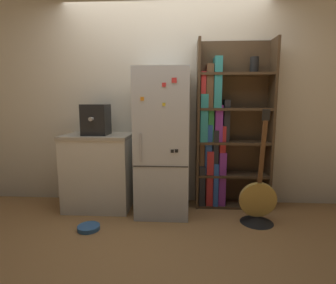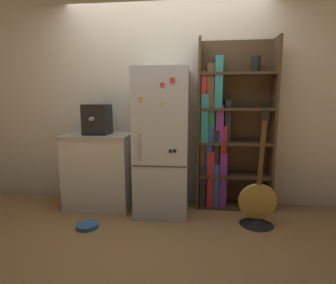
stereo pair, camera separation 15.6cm
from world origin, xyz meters
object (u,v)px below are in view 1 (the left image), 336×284
at_px(bookshelf, 222,134).
at_px(pet_bowl, 89,227).
at_px(refrigerator, 163,142).
at_px(guitar, 257,207).
at_px(espresso_machine, 96,120).

height_order(bookshelf, pet_bowl, bookshelf).
bearing_deg(refrigerator, guitar, -14.94).
bearing_deg(pet_bowl, bookshelf, 27.76).
height_order(refrigerator, pet_bowl, refrigerator).
relative_size(refrigerator, bookshelf, 0.82).
bearing_deg(espresso_machine, pet_bowl, -83.06).
height_order(guitar, pet_bowl, guitar).
height_order(bookshelf, espresso_machine, bookshelf).
height_order(espresso_machine, guitar, espresso_machine).
bearing_deg(guitar, refrigerator, 165.06).
bearing_deg(refrigerator, bookshelf, 16.55).
relative_size(refrigerator, espresso_machine, 4.64).
bearing_deg(bookshelf, pet_bowl, -152.24).
relative_size(bookshelf, guitar, 1.65).
distance_m(refrigerator, pet_bowl, 1.21).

